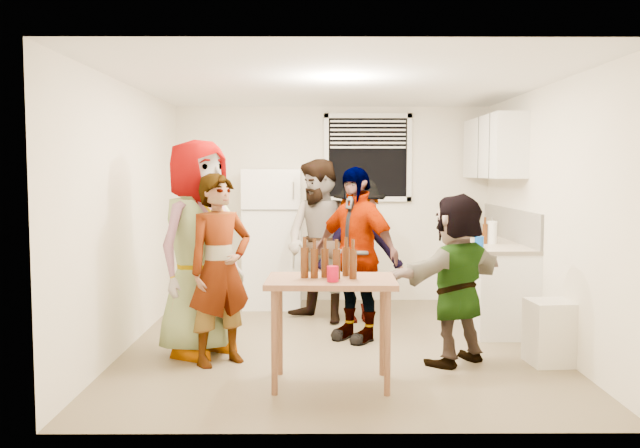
{
  "coord_description": "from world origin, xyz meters",
  "views": [
    {
      "loc": [
        -0.21,
        -6.47,
        1.68
      ],
      "look_at": [
        -0.17,
        0.28,
        1.15
      ],
      "focal_mm": 38.0,
      "sensor_mm": 36.0,
      "label": 1
    }
  ],
  "objects_px": {
    "serving_table": "(331,384)",
    "red_cup": "(333,282)",
    "guest_back_left": "(320,321)",
    "refrigerator": "(273,238)",
    "guest_back_right": "(359,321)",
    "wine_bottle": "(471,233)",
    "beer_bottle_table": "(305,278)",
    "guest_stripe": "(221,363)",
    "guest_grey": "(200,354)",
    "blue_cup": "(479,248)",
    "beer_bottle_counter": "(485,244)",
    "guest_black": "(355,340)",
    "trash_bin": "(551,336)",
    "guest_orange": "(456,363)",
    "kettle": "(473,237)"
  },
  "relations": [
    {
      "from": "refrigerator",
      "to": "guest_back_right",
      "type": "distance_m",
      "value": 1.6
    },
    {
      "from": "beer_bottle_table",
      "to": "guest_back_right",
      "type": "height_order",
      "value": "beer_bottle_table"
    },
    {
      "from": "serving_table",
      "to": "guest_back_left",
      "type": "distance_m",
      "value": 2.24
    },
    {
      "from": "beer_bottle_table",
      "to": "guest_orange",
      "type": "xyz_separation_m",
      "value": [
        1.31,
        0.57,
        -0.85
      ]
    },
    {
      "from": "serving_table",
      "to": "guest_orange",
      "type": "xyz_separation_m",
      "value": [
        1.11,
        0.59,
        0.0
      ]
    },
    {
      "from": "kettle",
      "to": "beer_bottle_table",
      "type": "height_order",
      "value": "kettle"
    },
    {
      "from": "wine_bottle",
      "to": "guest_back_left",
      "type": "relative_size",
      "value": 0.17
    },
    {
      "from": "guest_stripe",
      "to": "beer_bottle_table",
      "type": "bearing_deg",
      "value": -75.45
    },
    {
      "from": "guest_back_right",
      "to": "refrigerator",
      "type": "bearing_deg",
      "value": 127.31
    },
    {
      "from": "red_cup",
      "to": "beer_bottle_table",
      "type": "bearing_deg",
      "value": 140.04
    },
    {
      "from": "guest_black",
      "to": "serving_table",
      "type": "bearing_deg",
      "value": -58.5
    },
    {
      "from": "beer_bottle_table",
      "to": "guest_back_right",
      "type": "relative_size",
      "value": 0.15
    },
    {
      "from": "beer_bottle_counter",
      "to": "guest_grey",
      "type": "relative_size",
      "value": 0.11
    },
    {
      "from": "blue_cup",
      "to": "beer_bottle_counter",
      "type": "bearing_deg",
      "value": 68.86
    },
    {
      "from": "guest_stripe",
      "to": "guest_back_right",
      "type": "xyz_separation_m",
      "value": [
        1.31,
        1.64,
        0.0
      ]
    },
    {
      "from": "wine_bottle",
      "to": "beer_bottle_table",
      "type": "height_order",
      "value": "wine_bottle"
    },
    {
      "from": "beer_bottle_table",
      "to": "guest_stripe",
      "type": "xyz_separation_m",
      "value": [
        -0.74,
        0.57,
        -0.85
      ]
    },
    {
      "from": "refrigerator",
      "to": "wine_bottle",
      "type": "relative_size",
      "value": 5.39
    },
    {
      "from": "wine_bottle",
      "to": "guest_stripe",
      "type": "bearing_deg",
      "value": -136.29
    },
    {
      "from": "wine_bottle",
      "to": "beer_bottle_table",
      "type": "xyz_separation_m",
      "value": [
        -2.05,
        -3.24,
        -0.05
      ]
    },
    {
      "from": "serving_table",
      "to": "guest_orange",
      "type": "distance_m",
      "value": 1.26
    },
    {
      "from": "beer_bottle_counter",
      "to": "guest_back_right",
      "type": "bearing_deg",
      "value": 169.52
    },
    {
      "from": "refrigerator",
      "to": "blue_cup",
      "type": "relative_size",
      "value": 14.11
    },
    {
      "from": "beer_bottle_table",
      "to": "wine_bottle",
      "type": "bearing_deg",
      "value": 57.68
    },
    {
      "from": "refrigerator",
      "to": "red_cup",
      "type": "xyz_separation_m",
      "value": [
        0.67,
        -3.28,
        -0.0
      ]
    },
    {
      "from": "blue_cup",
      "to": "guest_black",
      "type": "relative_size",
      "value": 0.07
    },
    {
      "from": "refrigerator",
      "to": "guest_grey",
      "type": "xyz_separation_m",
      "value": [
        -0.53,
        -2.23,
        -0.85
      ]
    },
    {
      "from": "guest_stripe",
      "to": "guest_orange",
      "type": "xyz_separation_m",
      "value": [
        2.06,
        -0.0,
        0.0
      ]
    },
    {
      "from": "trash_bin",
      "to": "guest_black",
      "type": "distance_m",
      "value": 1.88
    },
    {
      "from": "trash_bin",
      "to": "red_cup",
      "type": "height_order",
      "value": "red_cup"
    },
    {
      "from": "beer_bottle_table",
      "to": "guest_black",
      "type": "relative_size",
      "value": 0.14
    },
    {
      "from": "wine_bottle",
      "to": "serving_table",
      "type": "relative_size",
      "value": 0.31
    },
    {
      "from": "guest_back_right",
      "to": "beer_bottle_table",
      "type": "bearing_deg",
      "value": -115.95
    },
    {
      "from": "guest_stripe",
      "to": "trash_bin",
      "type": "bearing_deg",
      "value": -38.57
    },
    {
      "from": "red_cup",
      "to": "guest_back_left",
      "type": "xyz_separation_m",
      "value": [
        -0.08,
        2.39,
        -0.85
      ]
    },
    {
      "from": "serving_table",
      "to": "red_cup",
      "type": "bearing_deg",
      "value": -86.38
    },
    {
      "from": "serving_table",
      "to": "guest_black",
      "type": "height_order",
      "value": "serving_table"
    },
    {
      "from": "blue_cup",
      "to": "serving_table",
      "type": "relative_size",
      "value": 0.12
    },
    {
      "from": "red_cup",
      "to": "guest_stripe",
      "type": "xyz_separation_m",
      "value": [
        -0.96,
        0.75,
        -0.85
      ]
    },
    {
      "from": "kettle",
      "to": "beer_bottle_counter",
      "type": "relative_size",
      "value": 1.21
    },
    {
      "from": "refrigerator",
      "to": "red_cup",
      "type": "height_order",
      "value": "refrigerator"
    },
    {
      "from": "guest_black",
      "to": "guest_orange",
      "type": "height_order",
      "value": "guest_orange"
    },
    {
      "from": "refrigerator",
      "to": "blue_cup",
      "type": "xyz_separation_m",
      "value": [
        2.19,
        -1.55,
        0.05
      ]
    },
    {
      "from": "kettle",
      "to": "wine_bottle",
      "type": "bearing_deg",
      "value": 92.06
    },
    {
      "from": "refrigerator",
      "to": "guest_grey",
      "type": "bearing_deg",
      "value": -103.4
    },
    {
      "from": "wine_bottle",
      "to": "guest_orange",
      "type": "distance_m",
      "value": 2.91
    },
    {
      "from": "serving_table",
      "to": "beer_bottle_table",
      "type": "bearing_deg",
      "value": 173.18
    },
    {
      "from": "red_cup",
      "to": "guest_back_left",
      "type": "relative_size",
      "value": 0.07
    },
    {
      "from": "beer_bottle_counter",
      "to": "guest_back_left",
      "type": "distance_m",
      "value": 1.99
    },
    {
      "from": "serving_table",
      "to": "red_cup",
      "type": "relative_size",
      "value": 8.5
    }
  ]
}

